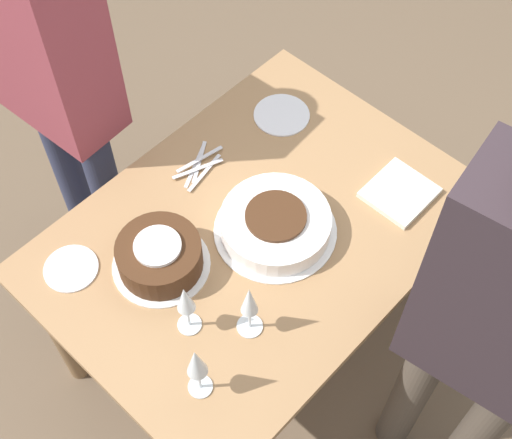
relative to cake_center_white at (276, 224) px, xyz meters
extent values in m
plane|color=brown|center=(0.03, -0.05, -0.78)|extent=(12.00, 12.00, 0.00)
cube|color=#9E754C|center=(0.03, -0.05, -0.05)|extent=(1.25, 0.91, 0.03)
cylinder|color=brown|center=(-0.52, -0.42, -0.42)|extent=(0.07, 0.07, 0.71)
cylinder|color=brown|center=(0.59, -0.42, -0.42)|extent=(0.07, 0.07, 0.71)
cylinder|color=brown|center=(-0.52, 0.33, -0.42)|extent=(0.07, 0.07, 0.71)
cylinder|color=white|center=(0.00, 0.00, -0.03)|extent=(0.36, 0.36, 0.01)
cylinder|color=white|center=(0.00, 0.00, 0.00)|extent=(0.32, 0.32, 0.07)
cylinder|color=#422614|center=(0.00, 0.00, 0.04)|extent=(0.18, 0.18, 0.01)
cylinder|color=white|center=(0.31, -0.16, -0.03)|extent=(0.28, 0.28, 0.01)
cylinder|color=#422614|center=(0.31, -0.16, 0.01)|extent=(0.24, 0.24, 0.09)
cylinder|color=white|center=(0.31, -0.16, 0.07)|extent=(0.13, 0.13, 0.01)
cylinder|color=silver|center=(0.28, 0.16, -0.03)|extent=(0.07, 0.07, 0.00)
cylinder|color=silver|center=(0.28, 0.16, 0.02)|extent=(0.01, 0.01, 0.10)
cone|color=silver|center=(0.28, 0.16, 0.12)|extent=(0.05, 0.05, 0.11)
cylinder|color=silver|center=(0.49, 0.18, -0.03)|extent=(0.06, 0.06, 0.00)
cylinder|color=silver|center=(0.49, 0.18, 0.02)|extent=(0.01, 0.01, 0.11)
cone|color=silver|center=(0.49, 0.18, 0.13)|extent=(0.05, 0.05, 0.11)
cylinder|color=silver|center=(0.39, 0.04, -0.03)|extent=(0.07, 0.07, 0.00)
cylinder|color=silver|center=(0.39, 0.04, 0.02)|extent=(0.01, 0.01, 0.10)
cone|color=silver|center=(0.39, 0.04, 0.12)|extent=(0.05, 0.05, 0.10)
cylinder|color=silver|center=(-0.35, -0.29, -0.03)|extent=(0.19, 0.19, 0.01)
cylinder|color=silver|center=(0.50, -0.34, -0.03)|extent=(0.16, 0.16, 0.01)
cube|color=silver|center=(0.00, -0.35, -0.04)|extent=(0.16, 0.09, 0.00)
cube|color=silver|center=(-0.03, -0.35, -0.03)|extent=(0.15, 0.10, 0.00)
cube|color=silver|center=(0.00, -0.30, -0.03)|extent=(0.17, 0.04, 0.00)
cube|color=silver|center=(0.00, -0.33, -0.03)|extent=(0.16, 0.07, 0.00)
cube|color=silver|center=(-0.03, -0.35, -0.02)|extent=(0.17, 0.04, 0.00)
cube|color=silver|center=(-0.36, 0.19, -0.03)|extent=(0.19, 0.18, 0.02)
cylinder|color=#2D334C|center=(0.15, -0.90, -0.39)|extent=(0.11, 0.11, 0.78)
cylinder|color=#2D334C|center=(0.14, -0.68, -0.39)|extent=(0.11, 0.11, 0.78)
cube|color=brown|center=(0.15, -0.79, 0.33)|extent=(0.25, 0.41, 0.65)
cylinder|color=#4C4238|center=(-0.05, 0.78, -0.38)|extent=(0.11, 0.11, 0.81)
cylinder|color=#4C4238|center=(-0.02, 0.56, -0.38)|extent=(0.11, 0.11, 0.81)
camera|label=1|loc=(0.88, 0.75, 1.73)|focal=50.00mm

